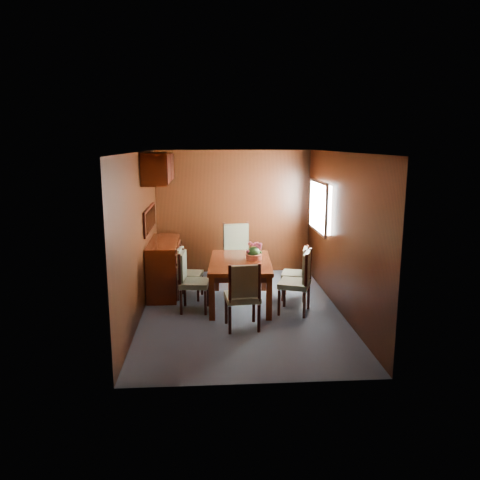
{
  "coord_description": "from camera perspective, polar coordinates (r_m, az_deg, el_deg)",
  "views": [
    {
      "loc": [
        -0.48,
        -6.82,
        2.53
      ],
      "look_at": [
        0.0,
        0.28,
        1.05
      ],
      "focal_mm": 35.0,
      "sensor_mm": 36.0,
      "label": 1
    }
  ],
  "objects": [
    {
      "name": "sideboard",
      "position": [
        8.13,
        -9.19,
        -3.23
      ],
      "size": [
        0.48,
        1.4,
        0.9
      ],
      "primitive_type": "cube",
      "color": "#381307",
      "rests_on": "ground"
    },
    {
      "name": "chair_right_far",
      "position": [
        7.73,
        7.18,
        -3.67
      ],
      "size": [
        0.5,
        0.51,
        0.88
      ],
      "rotation": [
        0.0,
        0.0,
        1.29
      ],
      "color": "black",
      "rests_on": "ground"
    },
    {
      "name": "ground",
      "position": [
        7.29,
        0.15,
        -8.56
      ],
      "size": [
        4.5,
        4.5,
        0.0
      ],
      "primitive_type": "plane",
      "color": "#333C46",
      "rests_on": "ground"
    },
    {
      "name": "room_shell",
      "position": [
        7.22,
        -0.86,
        4.59
      ],
      "size": [
        3.06,
        4.52,
        2.41
      ],
      "color": "black",
      "rests_on": "ground"
    },
    {
      "name": "chair_left_far",
      "position": [
        7.78,
        -6.61,
        -3.64
      ],
      "size": [
        0.45,
        0.47,
        0.86
      ],
      "rotation": [
        0.0,
        0.0,
        -1.74
      ],
      "color": "black",
      "rests_on": "ground"
    },
    {
      "name": "chair_right_near",
      "position": [
        7.08,
        7.25,
        -4.69
      ],
      "size": [
        0.57,
        0.58,
        0.97
      ],
      "rotation": [
        0.0,
        0.0,
        1.21
      ],
      "color": "black",
      "rests_on": "ground"
    },
    {
      "name": "dining_table",
      "position": [
        7.39,
        0.04,
        -3.29
      ],
      "size": [
        1.04,
        1.57,
        0.71
      ],
      "rotation": [
        0.0,
        0.0,
        -0.06
      ],
      "color": "#381307",
      "rests_on": "ground"
    },
    {
      "name": "chair_foot",
      "position": [
        8.63,
        -0.3,
        -1.16
      ],
      "size": [
        0.6,
        0.58,
        1.08
      ],
      "rotation": [
        0.0,
        0.0,
        3.33
      ],
      "color": "black",
      "rests_on": "ground"
    },
    {
      "name": "chair_head",
      "position": [
        6.39,
        0.38,
        -6.44
      ],
      "size": [
        0.5,
        0.48,
        0.96
      ],
      "rotation": [
        0.0,
        0.0,
        0.09
      ],
      "color": "black",
      "rests_on": "ground"
    },
    {
      "name": "chair_left_near",
      "position": [
        7.17,
        -6.13,
        -4.6
      ],
      "size": [
        0.47,
        0.48,
        0.94
      ],
      "rotation": [
        0.0,
        0.0,
        -1.67
      ],
      "color": "black",
      "rests_on": "ground"
    },
    {
      "name": "flower_centerpiece",
      "position": [
        7.44,
        1.69,
        -1.32
      ],
      "size": [
        0.28,
        0.28,
        0.28
      ],
      "color": "#C5573C",
      "rests_on": "dining_table"
    }
  ]
}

